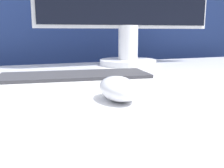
% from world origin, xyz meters
% --- Properties ---
extents(partition_panel, '(5.00, 0.03, 1.16)m').
position_xyz_m(partition_panel, '(0.00, 0.57, 0.58)').
color(partition_panel, navy).
rests_on(partition_panel, ground_plane).
extents(computer_mouse_near, '(0.06, 0.11, 0.04)m').
position_xyz_m(computer_mouse_near, '(-0.03, -0.17, 0.73)').
color(computer_mouse_near, white).
rests_on(computer_mouse_near, desk).
extents(keyboard, '(0.39, 0.18, 0.02)m').
position_xyz_m(keyboard, '(-0.07, 0.01, 0.72)').
color(keyboard, white).
rests_on(keyboard, desk).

